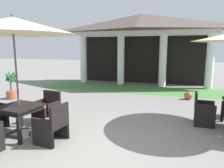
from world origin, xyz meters
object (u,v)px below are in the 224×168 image
at_px(terracotta_urn, 188,95).
at_px(patio_chair_near_foreground_north, 47,108).
at_px(patio_table_near_foreground, 19,110).
at_px(patio_chair_near_foreground_east, 52,125).
at_px(patio_chair_mid_left_west, 203,110).
at_px(potted_palm_left_edge, 11,89).
at_px(patio_umbrella_near_foreground, 13,26).

bearing_deg(terracotta_urn, patio_chair_near_foreground_north, -134.66).
height_order(patio_table_near_foreground, patio_chair_near_foreground_east, patio_chair_near_foreground_east).
bearing_deg(patio_chair_near_foreground_north, patio_chair_mid_left_west, -158.69).
bearing_deg(patio_chair_near_foreground_north, potted_palm_left_edge, -26.29).
bearing_deg(terracotta_urn, patio_chair_near_foreground_east, -121.37).
bearing_deg(patio_chair_near_foreground_east, patio_chair_mid_left_west, -50.21).
distance_m(patio_chair_near_foreground_east, potted_palm_left_edge, 5.04).
bearing_deg(patio_chair_near_foreground_north, patio_table_near_foreground, 90.00).
xyz_separation_m(patio_umbrella_near_foreground, potted_palm_left_edge, (-2.98, 2.99, -2.20)).
xyz_separation_m(patio_chair_near_foreground_east, patio_chair_near_foreground_north, (-0.87, 1.10, 0.00)).
xyz_separation_m(patio_table_near_foreground, potted_palm_left_edge, (-2.98, 2.99, -0.23)).
bearing_deg(patio_umbrella_near_foreground, patio_table_near_foreground, 90.00).
distance_m(patio_chair_near_foreground_north, potted_palm_left_edge, 3.69).
xyz_separation_m(patio_chair_near_foreground_north, terracotta_urn, (4.03, 4.07, -0.24)).
xyz_separation_m(patio_chair_near_foreground_north, potted_palm_left_edge, (-3.09, 2.00, -0.00)).
xyz_separation_m(patio_table_near_foreground, patio_chair_mid_left_west, (4.38, 2.10, -0.24)).
bearing_deg(patio_chair_near_foreground_east, potted_palm_left_edge, 58.59).
height_order(patio_chair_near_foreground_east, terracotta_urn, patio_chair_near_foreground_east).
bearing_deg(terracotta_urn, patio_chair_mid_left_west, -85.38).
relative_size(patio_umbrella_near_foreground, terracotta_urn, 7.03).
xyz_separation_m(patio_table_near_foreground, patio_chair_near_foreground_north, (0.11, 0.98, -0.23)).
relative_size(patio_table_near_foreground, patio_chair_near_foreground_north, 1.11).
bearing_deg(patio_chair_mid_left_west, patio_table_near_foreground, -61.13).
relative_size(patio_umbrella_near_foreground, patio_chair_near_foreground_east, 3.21).
bearing_deg(terracotta_urn, patio_umbrella_near_foreground, -129.30).
relative_size(patio_table_near_foreground, terracotta_urn, 2.41).
distance_m(patio_chair_near_foreground_east, patio_chair_mid_left_west, 4.05).
distance_m(patio_table_near_foreground, patio_umbrella_near_foreground, 1.97).
relative_size(patio_table_near_foreground, patio_chair_near_foreground_east, 1.10).
height_order(patio_umbrella_near_foreground, terracotta_urn, patio_umbrella_near_foreground).
bearing_deg(potted_palm_left_edge, patio_chair_mid_left_west, -6.88).
xyz_separation_m(patio_umbrella_near_foreground, terracotta_urn, (4.14, 5.06, -2.44)).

